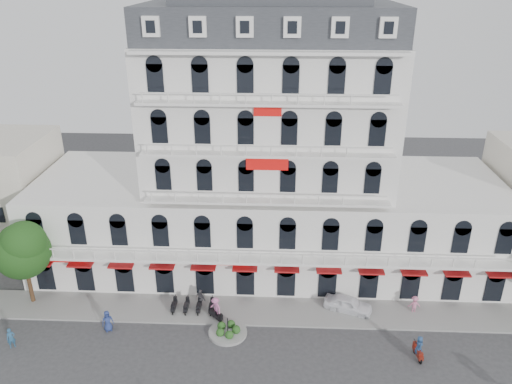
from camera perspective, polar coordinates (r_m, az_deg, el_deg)
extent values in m
cube|color=gray|center=(45.07, 1.04, -13.46)|extent=(53.00, 4.00, 0.16)
cube|color=silver|center=(50.32, 1.36, -3.17)|extent=(45.00, 14.00, 9.00)
cube|color=silver|center=(46.32, 1.49, 9.01)|extent=(22.00, 12.00, 13.00)
cube|color=#2D3035|center=(44.90, 1.61, 18.92)|extent=(21.56, 11.76, 3.00)
cube|color=#A61416|center=(44.32, 1.13, -8.77)|extent=(40.50, 1.00, 0.15)
cube|color=red|center=(41.25, 1.28, 3.44)|extent=(3.50, 0.10, 1.40)
cylinder|color=gray|center=(42.87, -3.24, -15.74)|extent=(3.20, 3.20, 0.24)
cylinder|color=black|center=(42.37, -3.27, -14.93)|extent=(0.08, 0.08, 1.40)
sphere|color=#18491A|center=(42.60, -2.28, -15.44)|extent=(0.70, 0.70, 0.70)
sphere|color=#18491A|center=(43.15, -2.86, -14.85)|extent=(0.70, 0.70, 0.70)
sphere|color=#18491A|center=(43.03, -3.97, -15.01)|extent=(0.70, 0.70, 0.70)
sphere|color=#18491A|center=(42.40, -4.11, -15.71)|extent=(0.70, 0.70, 0.70)
sphere|color=#18491A|center=(42.13, -3.06, -15.99)|extent=(0.70, 0.70, 0.70)
cylinder|color=#382314|center=(49.45, -24.43, -9.64)|extent=(0.36, 0.36, 3.74)
sphere|color=#1C3B12|center=(47.77, -25.12, -6.22)|extent=(4.76, 4.76, 4.76)
sphere|color=#1C3B12|center=(46.81, -24.97, -5.27)|extent=(3.74, 3.74, 3.74)
sphere|color=#1C3B12|center=(47.87, -25.53, -5.30)|extent=(3.40, 3.40, 3.40)
imported|color=white|center=(45.55, 10.49, -12.48)|extent=(4.51, 2.98, 1.43)
cube|color=maroon|center=(42.28, 18.01, -17.04)|extent=(0.53, 1.53, 0.35)
torus|color=black|center=(42.83, 17.69, -16.85)|extent=(0.19, 0.61, 0.60)
torus|color=black|center=(42.08, 18.24, -17.80)|extent=(0.19, 0.61, 0.60)
imported|color=navy|center=(41.83, 18.14, -16.31)|extent=(0.60, 0.84, 1.60)
cube|color=black|center=(43.98, -4.61, -13.88)|extent=(1.32, 1.30, 0.35)
torus|color=black|center=(43.80, -4.13, -14.49)|extent=(0.51, 0.51, 0.60)
torus|color=black|center=(44.49, -5.05, -13.82)|extent=(0.51, 0.51, 0.60)
imported|color=#C2679C|center=(43.46, -4.64, -13.00)|extent=(1.36, 1.35, 1.89)
imported|color=navy|center=(44.37, -16.61, -13.94)|extent=(1.11, 0.97, 1.90)
imported|color=#535158|center=(45.44, -6.35, -11.99)|extent=(1.11, 0.96, 1.79)
imported|color=#C6688C|center=(46.64, 17.64, -12.17)|extent=(1.09, 0.64, 1.68)
imported|color=#285479|center=(45.47, -26.21, -14.75)|extent=(0.77, 0.70, 1.75)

